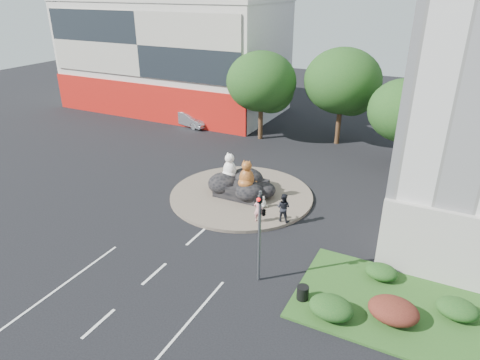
% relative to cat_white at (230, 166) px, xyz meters
% --- Properties ---
extents(ground, '(120.00, 120.00, 0.00)m').
position_rel_cat_white_xyz_m(ground, '(1.05, -10.24, -2.07)').
color(ground, black).
rests_on(ground, ground).
extents(roundabout_island, '(10.00, 10.00, 0.20)m').
position_rel_cat_white_xyz_m(roundabout_island, '(1.05, -0.24, -1.97)').
color(roundabout_island, brown).
rests_on(roundabout_island, ground).
extents(rock_plinth, '(3.20, 2.60, 0.90)m').
position_rel_cat_white_xyz_m(rock_plinth, '(1.05, -0.24, -1.42)').
color(rock_plinth, black).
rests_on(rock_plinth, roundabout_island).
extents(shophouse_block, '(25.20, 12.30, 17.40)m').
position_rel_cat_white_xyz_m(shophouse_block, '(-16.96, 17.67, 4.12)').
color(shophouse_block, beige).
rests_on(shophouse_block, ground).
extents(grass_verge, '(10.00, 6.00, 0.12)m').
position_rel_cat_white_xyz_m(grass_verge, '(13.05, -7.24, -2.01)').
color(grass_verge, '#244F1A').
rests_on(grass_verge, ground).
extents(tree_left, '(6.46, 6.46, 8.27)m').
position_rel_cat_white_xyz_m(tree_left, '(-2.88, 11.82, 3.18)').
color(tree_left, '#382314').
rests_on(tree_left, ground).
extents(tree_mid, '(6.84, 6.84, 8.76)m').
position_rel_cat_white_xyz_m(tree_mid, '(4.12, 13.82, 3.49)').
color(tree_mid, '#382314').
rests_on(tree_mid, ground).
extents(tree_right, '(5.70, 5.70, 7.30)m').
position_rel_cat_white_xyz_m(tree_right, '(10.12, 9.82, 2.56)').
color(tree_right, '#382314').
rests_on(tree_right, ground).
extents(hedge_near_green, '(2.00, 1.60, 0.90)m').
position_rel_cat_white_xyz_m(hedge_near_green, '(10.05, -9.24, -1.50)').
color(hedge_near_green, '#133D14').
rests_on(hedge_near_green, grass_verge).
extents(hedge_red, '(2.20, 1.76, 0.99)m').
position_rel_cat_white_xyz_m(hedge_red, '(12.55, -8.24, -1.45)').
color(hedge_red, '#441712').
rests_on(hedge_red, grass_verge).
extents(hedge_mid_green, '(1.80, 1.44, 0.81)m').
position_rel_cat_white_xyz_m(hedge_mid_green, '(15.05, -6.74, -1.54)').
color(hedge_mid_green, '#133D14').
rests_on(hedge_mid_green, grass_verge).
extents(hedge_back_green, '(1.60, 1.28, 0.72)m').
position_rel_cat_white_xyz_m(hedge_back_green, '(11.55, -5.44, -1.59)').
color(hedge_back_green, '#133D14').
rests_on(hedge_back_green, grass_verge).
extents(traffic_light, '(0.44, 1.24, 5.00)m').
position_rel_cat_white_xyz_m(traffic_light, '(6.14, -8.25, 1.55)').
color(traffic_light, '#595B60').
rests_on(traffic_light, ground).
extents(street_lamp, '(2.34, 0.22, 8.06)m').
position_rel_cat_white_xyz_m(street_lamp, '(13.86, -2.24, 2.49)').
color(street_lamp, '#595B60').
rests_on(street_lamp, ground).
extents(cat_white, '(1.45, 1.37, 1.93)m').
position_rel_cat_white_xyz_m(cat_white, '(0.00, 0.00, 0.00)').
color(cat_white, white).
rests_on(cat_white, rock_plinth).
extents(cat_tabby, '(1.30, 1.16, 1.97)m').
position_rel_cat_white_xyz_m(cat_tabby, '(1.71, -0.76, 0.02)').
color(cat_tabby, '#C16428').
rests_on(cat_tabby, rock_plinth).
extents(kitten_calico, '(0.76, 0.73, 0.99)m').
position_rel_cat_white_xyz_m(kitten_calico, '(-0.49, -1.01, -1.37)').
color(kitten_calico, beige).
rests_on(kitten_calico, roundabout_island).
extents(kitten_white, '(0.65, 0.66, 0.84)m').
position_rel_cat_white_xyz_m(kitten_white, '(3.19, -1.36, -1.45)').
color(kitten_white, silver).
rests_on(kitten_white, roundabout_island).
extents(pedestrian_pink, '(0.63, 0.45, 1.63)m').
position_rel_cat_white_xyz_m(pedestrian_pink, '(3.71, -3.21, -1.05)').
color(pedestrian_pink, '#D2878B').
rests_on(pedestrian_pink, roundabout_island).
extents(pedestrian_dark, '(0.91, 0.71, 1.87)m').
position_rel_cat_white_xyz_m(pedestrian_dark, '(5.05, -2.45, -0.93)').
color(pedestrian_dark, black).
rests_on(pedestrian_dark, roundabout_island).
extents(parked_car, '(4.91, 2.64, 1.54)m').
position_rel_cat_white_xyz_m(parked_car, '(-11.33, 12.14, -1.30)').
color(parked_car, '#B9BAC1').
rests_on(parked_car, ground).
extents(litter_bin, '(0.69, 0.69, 0.69)m').
position_rel_cat_white_xyz_m(litter_bin, '(8.55, -8.73, -1.60)').
color(litter_bin, black).
rests_on(litter_bin, grass_verge).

